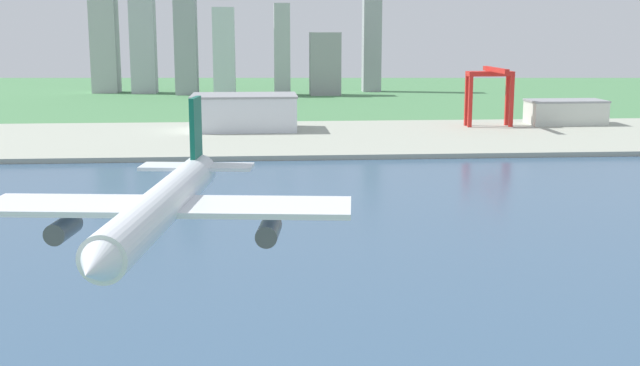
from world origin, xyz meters
name	(u,v)px	position (x,y,z in m)	size (l,w,h in m)	color
ground_plane	(316,222)	(0.00, 300.00, 0.00)	(2400.00, 2400.00, 0.00)	#49814F
water_bay	(334,280)	(0.00, 240.00, 0.07)	(840.00, 360.00, 0.15)	#385675
industrial_pier	(291,138)	(0.00, 490.00, 1.25)	(840.00, 140.00, 2.50)	#A1A696
airplane_landing	(163,206)	(-25.96, 122.34, 44.87)	(32.60, 37.76, 11.16)	silver
port_crane_red	(491,83)	(119.66, 522.84, 28.47)	(27.20, 43.88, 35.32)	red
warehouse_main	(244,112)	(-25.36, 518.86, 12.70)	(60.04, 38.33, 20.35)	silver
warehouse_annex	(566,112)	(169.69, 531.96, 9.93)	(46.15, 24.03, 14.81)	silver
distant_skyline	(197,28)	(-73.00, 820.66, 60.26)	(274.28, 68.47, 148.97)	#ACACB1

